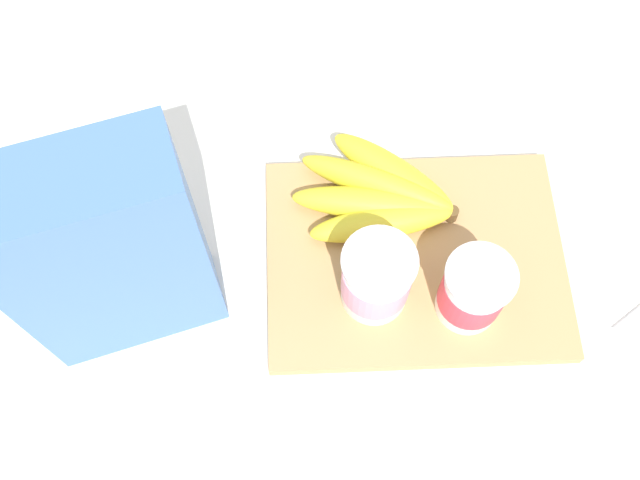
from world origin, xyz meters
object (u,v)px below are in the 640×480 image
Objects in this scene: yogurt_cup_front at (473,291)px; cereal_box at (107,256)px; yogurt_cup_back at (376,279)px; banana_bunch at (381,195)px; cutting_board at (415,258)px.

cereal_box is at bearing -2.93° from yogurt_cup_front.
cereal_box is 0.26m from yogurt_cup_back.
yogurt_cup_front is at bearing 170.24° from yogurt_cup_back.
yogurt_cup_front reaches higher than banana_bunch.
cereal_box is at bearing 8.10° from cutting_board.
yogurt_cup_back reaches higher than yogurt_cup_front.
yogurt_cup_back is 0.49× the size of banana_bunch.
yogurt_cup_back reaches higher than banana_bunch.
cutting_board is 3.69× the size of yogurt_cup_front.
yogurt_cup_back is 0.12m from banana_bunch.
yogurt_cup_back is at bearing 41.41° from cutting_board.
banana_bunch reaches higher than cutting_board.
yogurt_cup_front is at bearing 161.25° from cereal_box.
yogurt_cup_front is 0.94× the size of yogurt_cup_back.
banana_bunch is (0.03, -0.07, 0.03)m from cutting_board.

